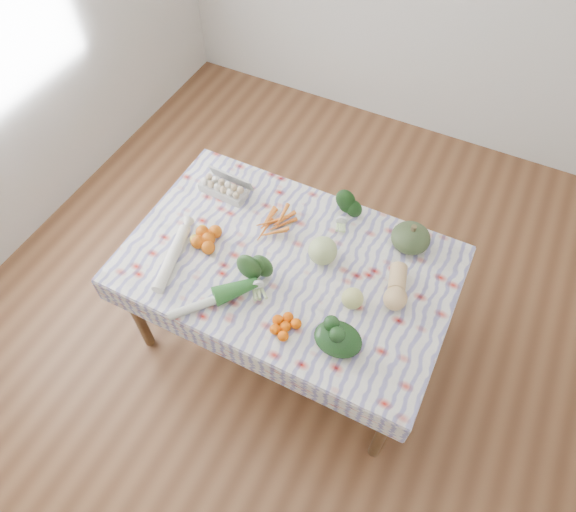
# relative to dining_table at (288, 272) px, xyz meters

# --- Properties ---
(ground) EXTENTS (4.50, 4.50, 0.00)m
(ground) POSITION_rel_dining_table_xyz_m (0.00, 0.00, -0.68)
(ground) COLOR brown
(ground) RESTS_ON ground
(dining_table) EXTENTS (1.60, 1.00, 0.75)m
(dining_table) POSITION_rel_dining_table_xyz_m (0.00, 0.00, 0.00)
(dining_table) COLOR brown
(dining_table) RESTS_ON ground
(tablecloth) EXTENTS (1.66, 1.06, 0.01)m
(tablecloth) POSITION_rel_dining_table_xyz_m (0.00, 0.00, 0.08)
(tablecloth) COLOR silver
(tablecloth) RESTS_ON dining_table
(egg_carton) EXTENTS (0.28, 0.12, 0.07)m
(egg_carton) POSITION_rel_dining_table_xyz_m (-0.54, 0.26, 0.12)
(egg_carton) COLOR #B9B9B4
(egg_carton) RESTS_ON tablecloth
(carrot_bunch) EXTENTS (0.26, 0.25, 0.04)m
(carrot_bunch) POSITION_rel_dining_table_xyz_m (-0.18, 0.17, 0.10)
(carrot_bunch) COLOR orange
(carrot_bunch) RESTS_ON tablecloth
(kale_bunch) EXTENTS (0.19, 0.18, 0.14)m
(kale_bunch) POSITION_rel_dining_table_xyz_m (0.13, 0.39, 0.15)
(kale_bunch) COLOR #143511
(kale_bunch) RESTS_ON tablecloth
(kabocha_squash) EXTENTS (0.24, 0.24, 0.13)m
(kabocha_squash) POSITION_rel_dining_table_xyz_m (0.51, 0.38, 0.15)
(kabocha_squash) COLOR #374827
(kabocha_squash) RESTS_ON tablecloth
(cabbage) EXTENTS (0.17, 0.17, 0.15)m
(cabbage) POSITION_rel_dining_table_xyz_m (0.15, 0.10, 0.16)
(cabbage) COLOR #AFC379
(cabbage) RESTS_ON tablecloth
(butternut_squash) EXTENTS (0.17, 0.27, 0.11)m
(butternut_squash) POSITION_rel_dining_table_xyz_m (0.55, 0.07, 0.14)
(butternut_squash) COLOR #DCAE70
(butternut_squash) RESTS_ON tablecloth
(orange_cluster) EXTENTS (0.27, 0.27, 0.08)m
(orange_cluster) POSITION_rel_dining_table_xyz_m (-0.42, -0.07, 0.12)
(orange_cluster) COLOR #D75B0C
(orange_cluster) RESTS_ON tablecloth
(broccoli) EXTENTS (0.23, 0.23, 0.12)m
(broccoli) POSITION_rel_dining_table_xyz_m (-0.09, -0.17, 0.14)
(broccoli) COLOR #264C1F
(broccoli) RESTS_ON tablecloth
(mandarin_cluster) EXTENTS (0.21, 0.21, 0.05)m
(mandarin_cluster) POSITION_rel_dining_table_xyz_m (0.16, -0.34, 0.11)
(mandarin_cluster) COLOR #FC5D03
(mandarin_cluster) RESTS_ON tablecloth
(grapefruit) EXTENTS (0.11, 0.11, 0.11)m
(grapefruit) POSITION_rel_dining_table_xyz_m (0.38, -0.08, 0.14)
(grapefruit) COLOR #C6CB70
(grapefruit) RESTS_ON tablecloth
(spinach_bag) EXTENTS (0.26, 0.23, 0.10)m
(spinach_bag) POSITION_rel_dining_table_xyz_m (0.40, -0.31, 0.13)
(spinach_bag) COLOR black
(spinach_bag) RESTS_ON tablecloth
(daikon) EXTENTS (0.15, 0.42, 0.06)m
(daikon) POSITION_rel_dining_table_xyz_m (-0.53, -0.25, 0.11)
(daikon) COLOR white
(daikon) RESTS_ON tablecloth
(leek) EXTENTS (0.32, 0.37, 0.05)m
(leek) POSITION_rel_dining_table_xyz_m (-0.22, -0.37, 0.11)
(leek) COLOR beige
(leek) RESTS_ON tablecloth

